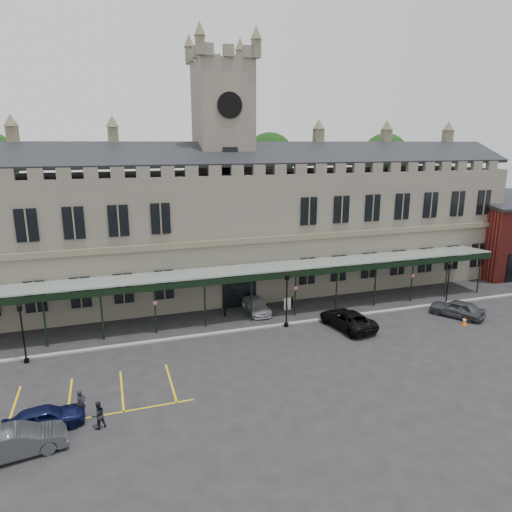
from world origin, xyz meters
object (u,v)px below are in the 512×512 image
object	(u,v)px
lamp_post_right	(448,280)
car_left_b	(18,441)
car_left_a	(44,418)
car_van	(347,319)
car_right_a	(457,308)
clock_tower	(223,160)
lamp_post_mid	(287,294)
station_building	(225,229)
person_a	(81,404)
lamp_post_left	(22,327)
traffic_cone	(464,321)
car_taxi	(256,305)
sign_board	(287,304)
person_b	(98,415)

from	to	relation	value
lamp_post_right	car_left_b	distance (m)	35.78
car_left_a	car_left_b	world-z (taller)	car_left_b
car_van	car_right_a	distance (m)	10.34
clock_tower	car_left_b	distance (m)	29.59
lamp_post_mid	car_left_b	xyz separation A→B (m)	(-18.34, -10.75, -2.09)
lamp_post_right	clock_tower	bearing A→B (deg)	148.54
station_building	person_a	size ratio (longest dim) A/B	38.42
lamp_post_right	car_van	bearing A→B (deg)	-172.22
lamp_post_left	car_right_a	world-z (taller)	lamp_post_left
traffic_cone	car_van	distance (m)	9.94
car_taxi	lamp_post_mid	bearing A→B (deg)	-72.46
sign_board	station_building	bearing A→B (deg)	118.73
car_van	traffic_cone	bearing A→B (deg)	155.11
station_building	car_left_b	world-z (taller)	station_building
station_building	lamp_post_right	distance (m)	21.61
clock_tower	car_taxi	size ratio (longest dim) A/B	5.67
car_left_b	person_b	bearing A→B (deg)	-83.19
traffic_cone	car_van	xyz separation A→B (m)	(-9.60, 2.54, 0.41)
car_van	person_b	distance (m)	20.86
station_building	lamp_post_mid	bearing A→B (deg)	-77.67
lamp_post_right	person_b	world-z (taller)	lamp_post_right
lamp_post_right	car_left_b	bearing A→B (deg)	-162.94
car_taxi	car_right_a	bearing A→B (deg)	-23.26
car_right_a	station_building	bearing A→B (deg)	-68.91
lamp_post_mid	car_left_a	size ratio (longest dim) A/B	1.18
lamp_post_left	sign_board	size ratio (longest dim) A/B	3.90
sign_board	car_right_a	xyz separation A→B (m)	(13.41, -6.18, 0.20)
car_van	person_b	world-z (taller)	person_b
clock_tower	car_left_a	xyz separation A→B (m)	(-15.00, -19.84, -12.43)
car_right_a	car_left_b	bearing A→B (deg)	-17.49
car_left_a	person_a	size ratio (longest dim) A/B	2.58
traffic_cone	car_left_a	world-z (taller)	car_left_a
station_building	car_taxi	distance (m)	9.01
station_building	person_a	xyz separation A→B (m)	(-13.20, -19.04, -5.69)
station_building	car_taxi	size ratio (longest dim) A/B	13.72
car_taxi	person_a	distance (m)	18.75
lamp_post_mid	car_van	bearing A→B (deg)	-21.05
lamp_post_left	car_van	bearing A→B (deg)	-3.56
car_taxi	person_a	bearing A→B (deg)	-140.54
traffic_cone	car_left_a	distance (m)	31.94
station_building	traffic_cone	size ratio (longest dim) A/B	87.27
car_taxi	car_van	bearing A→B (deg)	-45.11
sign_board	car_van	size ratio (longest dim) A/B	0.21
car_van	person_a	size ratio (longest dim) A/B	3.42
lamp_post_mid	lamp_post_right	xyz separation A→B (m)	(15.82, -0.26, -0.25)
car_taxi	person_b	world-z (taller)	person_b
car_left_b	lamp_post_mid	bearing A→B (deg)	-68.58
lamp_post_left	traffic_cone	xyz separation A→B (m)	(33.71, -4.04, -2.32)
lamp_post_mid	traffic_cone	world-z (taller)	lamp_post_mid
lamp_post_left	lamp_post_mid	distance (m)	19.46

